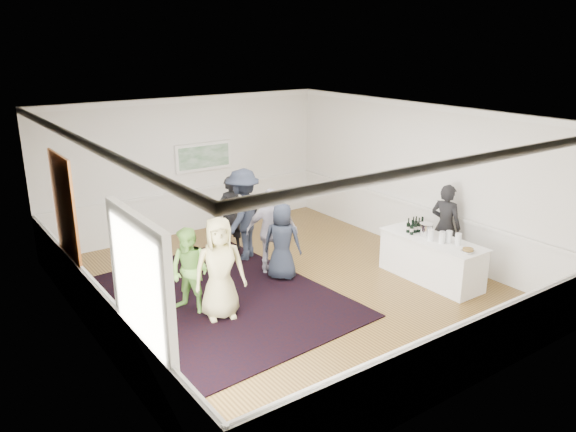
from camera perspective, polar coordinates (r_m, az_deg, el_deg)
floor at (r=10.58m, az=-0.23°, el=-7.26°), size 8.00×8.00×0.00m
ceiling at (r=9.68m, az=-0.25°, el=10.18°), size 7.00×8.00×0.02m
wall_left at (r=8.60m, az=-19.72°, el=-2.84°), size 0.02×8.00×3.20m
wall_right at (r=12.29m, az=13.27°, el=3.73°), size 0.02×8.00×3.20m
wall_back at (r=13.39m, az=-10.15°, el=5.04°), size 7.00×0.02×3.20m
wall_front at (r=7.31m, az=18.18°, el=-6.31°), size 7.00×0.02×3.20m
wainscoting at (r=10.38m, az=-0.23°, el=-4.76°), size 7.00×8.00×1.00m
mirror at (r=9.76m, az=-21.72°, el=0.56°), size 0.05×1.25×1.85m
doorway at (r=7.00m, az=-14.71°, el=-8.71°), size 0.10×1.78×2.56m
landscape_painting at (r=13.47m, az=-8.55°, el=5.99°), size 1.44×0.06×0.66m
area_rug at (r=10.22m, az=-7.04°, el=-8.28°), size 3.92×4.95×0.02m
serving_table at (r=11.09m, az=14.35°, el=-4.26°), size 0.80×2.08×0.84m
bartender at (r=11.65m, az=15.69°, el=-1.01°), size 0.55×0.71×1.73m
guest_tan at (r=9.25m, az=-6.96°, el=-5.31°), size 0.97×0.77×1.74m
guest_green at (r=9.55m, az=-9.97°, el=-5.54°), size 0.84×0.90×1.49m
guest_lilac at (r=10.94m, az=-1.63°, el=-1.58°), size 1.07×0.91×1.72m
guest_dark_a at (r=11.64m, az=-4.57°, el=0.12°), size 1.43×1.30×1.93m
guest_dark_b at (r=12.12m, az=-5.90°, el=0.18°), size 0.66×0.48×1.68m
guest_navy at (r=10.71m, az=-0.60°, el=-2.62°), size 0.85×0.86×1.50m
wine_bottles at (r=11.19m, az=12.88°, el=-0.84°), size 0.39×0.20×0.31m
juice_pitchers at (r=10.74m, az=15.66°, el=-2.04°), size 0.35×0.56×0.24m
ice_bucket at (r=11.03m, az=13.85°, el=-1.39°), size 0.26×0.26×0.25m
nut_bowl at (r=10.40m, az=17.81°, el=-3.38°), size 0.23×0.23×0.08m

